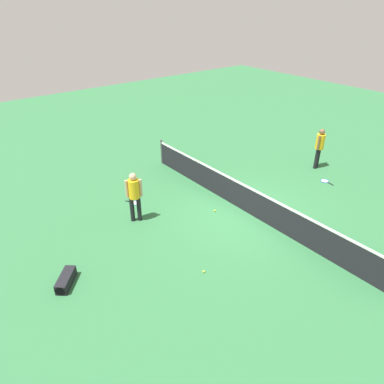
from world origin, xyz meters
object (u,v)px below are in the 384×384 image
tennis_ball_near_player (204,271)px  equipment_bag (65,281)px  tennis_racket_near_player (136,203)px  tennis_racket_far_player (325,181)px  player_near_side (134,193)px  tennis_ball_midcourt (134,213)px  player_far_side (320,145)px  tennis_ball_by_net (215,211)px

tennis_ball_near_player → equipment_bag: (-1.80, -3.03, 0.11)m
tennis_racket_near_player → equipment_bag: equipment_bag is taller
tennis_racket_far_player → player_near_side: bearing=-107.3°
player_near_side → tennis_ball_midcourt: (-0.40, 0.14, -0.98)m
tennis_ball_near_player → equipment_bag: bearing=-120.7°
player_near_side → tennis_racket_far_player: bearing=72.7°
player_far_side → tennis_ball_near_player: (2.03, -7.90, -0.98)m
player_near_side → tennis_racket_far_player: 7.61m
tennis_ball_near_player → equipment_bag: equipment_bag is taller
tennis_ball_near_player → player_far_side: bearing=104.4°
tennis_ball_by_net → tennis_ball_midcourt: 2.72m
player_near_side → player_far_side: same height
tennis_racket_near_player → tennis_racket_far_player: same height
player_near_side → tennis_ball_by_net: 2.81m
tennis_ball_near_player → tennis_racket_near_player: bearing=174.5°
tennis_racket_near_player → tennis_ball_midcourt: size_ratio=8.77×
tennis_racket_far_player → tennis_ball_near_player: tennis_ball_near_player is taller
tennis_ball_midcourt → equipment_bag: bearing=-58.7°
player_far_side → tennis_ball_near_player: bearing=-75.6°
tennis_ball_near_player → equipment_bag: 3.53m
tennis_ball_near_player → tennis_ball_midcourt: 3.66m
tennis_ball_near_player → tennis_ball_by_net: (-2.07, 2.23, 0.00)m
tennis_ball_by_net → tennis_ball_midcourt: (-1.59, -2.21, 0.00)m
tennis_racket_near_player → tennis_ball_by_net: (2.15, 1.82, 0.02)m
player_near_side → equipment_bag: bearing=-63.4°
tennis_ball_midcourt → player_near_side: bearing=-19.4°
tennis_ball_midcourt → equipment_bag: equipment_bag is taller
player_far_side → tennis_ball_by_net: bearing=-90.4°
player_near_side → tennis_ball_midcourt: bearing=160.6°
tennis_ball_near_player → player_near_side: bearing=-177.9°
player_far_side → tennis_ball_near_player: 8.21m
player_near_side → tennis_racket_near_player: 1.48m
tennis_ball_midcourt → equipment_bag: size_ratio=0.08×
tennis_ball_near_player → tennis_ball_midcourt: size_ratio=1.00×
tennis_racket_far_player → tennis_ball_by_net: bearing=-102.2°
tennis_ball_by_net → tennis_ball_near_player: bearing=-47.1°
tennis_racket_far_player → tennis_ball_midcourt: (-2.64, -7.06, 0.02)m
tennis_racket_near_player → tennis_ball_midcourt: 0.68m
tennis_racket_far_player → equipment_bag: bearing=-94.4°
tennis_ball_by_net → equipment_bag: bearing=-87.1°
tennis_racket_near_player → tennis_racket_far_player: bearing=64.4°
tennis_racket_far_player → equipment_bag: equipment_bag is taller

